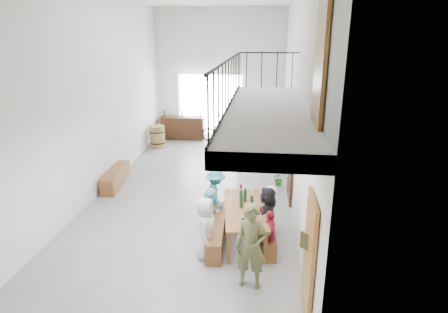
# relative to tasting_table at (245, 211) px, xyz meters

# --- Properties ---
(floor) EXTENTS (12.00, 12.00, 0.00)m
(floor) POSITION_rel_tasting_table_xyz_m (-1.57, 2.64, -0.71)
(floor) COLOR slate
(floor) RESTS_ON ground
(room_walls) EXTENTS (12.00, 12.00, 12.00)m
(room_walls) POSITION_rel_tasting_table_xyz_m (-1.57, 2.64, 2.85)
(room_walls) COLOR silver
(room_walls) RESTS_ON ground
(gateway_portal) EXTENTS (2.80, 0.08, 2.80)m
(gateway_portal) POSITION_rel_tasting_table_xyz_m (-1.97, 8.58, 0.69)
(gateway_portal) COLOR white
(gateway_portal) RESTS_ON ground
(right_wall_decor) EXTENTS (0.07, 8.28, 5.07)m
(right_wall_decor) POSITION_rel_tasting_table_xyz_m (1.13, 0.77, 1.04)
(right_wall_decor) COLOR #A46728
(right_wall_decor) RESTS_ON ground
(balcony) EXTENTS (1.52, 5.62, 4.00)m
(balcony) POSITION_rel_tasting_table_xyz_m (0.41, -0.49, 2.26)
(balcony) COLOR white
(balcony) RESTS_ON ground
(tasting_table) EXTENTS (1.13, 2.22, 0.79)m
(tasting_table) POSITION_rel_tasting_table_xyz_m (0.00, 0.00, 0.00)
(tasting_table) COLOR brown
(tasting_table) RESTS_ON ground
(bench_inner) EXTENTS (0.42, 2.07, 0.47)m
(bench_inner) POSITION_rel_tasting_table_xyz_m (-0.60, -0.09, -0.47)
(bench_inner) COLOR brown
(bench_inner) RESTS_ON ground
(bench_wall) EXTENTS (0.37, 1.87, 0.43)m
(bench_wall) POSITION_rel_tasting_table_xyz_m (0.52, 0.04, -0.49)
(bench_wall) COLOR brown
(bench_wall) RESTS_ON ground
(tableware) EXTENTS (0.76, 1.74, 0.35)m
(tableware) POSITION_rel_tasting_table_xyz_m (0.02, 0.08, 0.22)
(tableware) COLOR black
(tableware) RESTS_ON tasting_table
(side_bench) EXTENTS (0.55, 1.84, 0.51)m
(side_bench) POSITION_rel_tasting_table_xyz_m (-4.07, 2.77, -0.45)
(side_bench) COLOR brown
(side_bench) RESTS_ON ground
(oak_barrel) EXTENTS (0.62, 0.62, 0.91)m
(oak_barrel) POSITION_rel_tasting_table_xyz_m (-3.92, 6.85, -0.25)
(oak_barrel) COLOR olive
(oak_barrel) RESTS_ON ground
(serving_counter) EXTENTS (1.88, 0.52, 0.99)m
(serving_counter) POSITION_rel_tasting_table_xyz_m (-3.18, 8.29, -0.21)
(serving_counter) COLOR #3E2011
(serving_counter) RESTS_ON ground
(counter_bottles) EXTENTS (1.63, 0.11, 0.28)m
(counter_bottles) POSITION_rel_tasting_table_xyz_m (-3.18, 8.27, 0.42)
(counter_bottles) COLOR black
(counter_bottles) RESTS_ON serving_counter
(guest_left_a) EXTENTS (0.43, 0.65, 1.31)m
(guest_left_a) POSITION_rel_tasting_table_xyz_m (-0.76, -0.73, -0.05)
(guest_left_a) COLOR silver
(guest_left_a) RESTS_ON ground
(guest_left_b) EXTENTS (0.43, 0.51, 1.19)m
(guest_left_b) POSITION_rel_tasting_table_xyz_m (-0.76, -0.05, -0.11)
(guest_left_b) COLOR #276C85
(guest_left_b) RESTS_ON ground
(guest_left_c) EXTENTS (0.41, 0.52, 1.05)m
(guest_left_c) POSITION_rel_tasting_table_xyz_m (-0.79, 0.40, -0.18)
(guest_left_c) COLOR silver
(guest_left_c) RESTS_ON ground
(guest_left_d) EXTENTS (0.76, 0.97, 1.32)m
(guest_left_d) POSITION_rel_tasting_table_xyz_m (-0.75, 0.89, -0.05)
(guest_left_d) COLOR #276C85
(guest_left_d) RESTS_ON ground
(guest_right_a) EXTENTS (0.35, 0.65, 1.05)m
(guest_right_a) POSITION_rel_tasting_table_xyz_m (0.55, -0.61, -0.18)
(guest_right_a) COLOR maroon
(guest_right_a) RESTS_ON ground
(guest_right_b) EXTENTS (0.82, 1.24, 1.28)m
(guest_right_b) POSITION_rel_tasting_table_xyz_m (0.49, 0.03, -0.06)
(guest_right_b) COLOR black
(guest_right_b) RESTS_ON ground
(guest_right_c) EXTENTS (0.43, 0.58, 1.07)m
(guest_right_c) POSITION_rel_tasting_table_xyz_m (0.58, 0.65, -0.17)
(guest_right_c) COLOR silver
(guest_right_c) RESTS_ON ground
(host_standing) EXTENTS (0.61, 0.43, 1.62)m
(host_standing) POSITION_rel_tasting_table_xyz_m (0.20, -1.59, 0.10)
(host_standing) COLOR #4F5932
(host_standing) RESTS_ON ground
(potted_plant) EXTENTS (0.39, 0.34, 0.43)m
(potted_plant) POSITION_rel_tasting_table_xyz_m (0.88, 3.29, -0.49)
(potted_plant) COLOR #225320
(potted_plant) RESTS_ON ground
(bicycle_near) EXTENTS (1.80, 0.80, 0.92)m
(bicycle_near) POSITION_rel_tasting_table_xyz_m (-1.42, 7.96, -0.25)
(bicycle_near) COLOR black
(bicycle_near) RESTS_ON ground
(bicycle_far) EXTENTS (1.79, 0.73, 1.04)m
(bicycle_far) POSITION_rel_tasting_table_xyz_m (-0.41, 7.56, -0.18)
(bicycle_far) COLOR black
(bicycle_far) RESTS_ON ground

